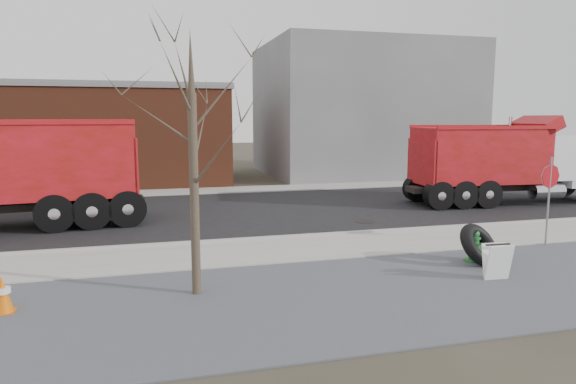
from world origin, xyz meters
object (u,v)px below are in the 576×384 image
object	(u,v)px
dump_truck_red_a	(504,160)
dump_truck_red_b	(4,168)
truck_tire	(479,245)
sandwich_board	(497,262)
fire_hydrant	(474,247)
stop_sign	(550,185)

from	to	relation	value
dump_truck_red_a	dump_truck_red_b	size ratio (longest dim) A/B	0.96
truck_tire	dump_truck_red_a	bearing A→B (deg)	49.53
truck_tire	sandwich_board	size ratio (longest dim) A/B	1.76
fire_hydrant	stop_sign	bearing A→B (deg)	13.12
fire_hydrant	dump_truck_red_b	distance (m)	14.14
truck_tire	dump_truck_red_a	distance (m)	10.10
truck_tire	dump_truck_red_b	bearing A→B (deg)	148.62
sandwich_board	dump_truck_red_a	xyz separation A→B (m)	(6.88, 8.81, 1.38)
truck_tire	dump_truck_red_a	world-z (taller)	dump_truck_red_a
truck_tire	stop_sign	bearing A→B (deg)	20.62
truck_tire	dump_truck_red_a	xyz separation A→B (m)	(6.50, 7.62, 1.32)
truck_tire	dump_truck_red_a	size ratio (longest dim) A/B	0.16
sandwich_board	dump_truck_red_b	size ratio (longest dim) A/B	0.09
sandwich_board	dump_truck_red_b	bearing A→B (deg)	147.44
fire_hydrant	dump_truck_red_b	xyz separation A→B (m)	(-12.10, 7.16, 1.56)
dump_truck_red_a	dump_truck_red_b	bearing A→B (deg)	-175.12
stop_sign	sandwich_board	distance (m)	4.23
stop_sign	dump_truck_red_b	xyz separation A→B (m)	(-15.01, 6.26, 0.25)
stop_sign	fire_hydrant	bearing A→B (deg)	-149.59
sandwich_board	dump_truck_red_a	distance (m)	11.26
dump_truck_red_b	dump_truck_red_a	bearing A→B (deg)	173.79
truck_tire	stop_sign	distance (m)	3.36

